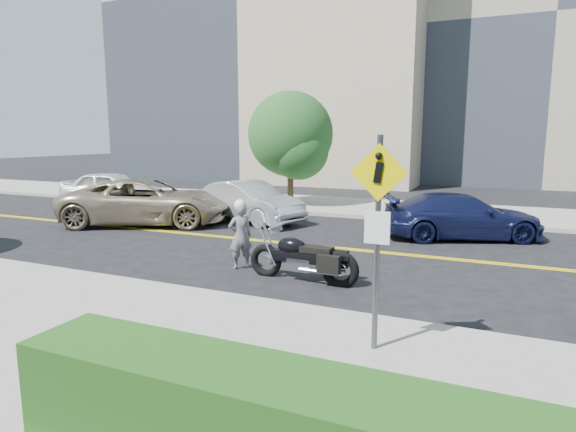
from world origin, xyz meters
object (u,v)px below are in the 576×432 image
(pedestrian_sign, at_px, (378,223))
(motorcycle, at_px, (303,247))
(parked_car_silver, at_px, (248,202))
(motorcyclist, at_px, (240,234))
(suv, at_px, (147,202))
(parked_car_white, at_px, (112,189))
(parked_car_blue, at_px, (462,216))

(pedestrian_sign, bearing_deg, motorcycle, 127.23)
(pedestrian_sign, xyz_separation_m, parked_car_silver, (-6.94, 9.11, -1.22))
(motorcyclist, height_order, suv, motorcyclist)
(motorcycle, height_order, parked_car_white, parked_car_white)
(parked_car_white, bearing_deg, parked_car_silver, -110.32)
(suv, xyz_separation_m, parked_car_silver, (3.08, 1.94, -0.07))
(parked_car_white, xyz_separation_m, parked_car_silver, (7.63, -1.15, -0.04))
(motorcycle, bearing_deg, parked_car_blue, 66.70)
(pedestrian_sign, height_order, parked_car_silver, pedestrian_sign)
(pedestrian_sign, distance_m, suv, 12.38)
(motorcyclist, xyz_separation_m, suv, (-5.96, 3.78, -0.02))
(parked_car_blue, bearing_deg, motorcyclist, 119.26)
(pedestrian_sign, relative_size, parked_car_silver, 0.66)
(motorcyclist, xyz_separation_m, parked_car_blue, (4.55, 5.75, -0.13))
(motorcycle, distance_m, parked_car_silver, 7.61)
(pedestrian_sign, bearing_deg, parked_car_silver, 127.30)
(motorcyclist, relative_size, motorcycle, 0.68)
(motorcycle, xyz_separation_m, parked_car_blue, (2.82, 6.07, -0.05))
(pedestrian_sign, bearing_deg, suv, 144.41)
(motorcycle, bearing_deg, motorcyclist, 170.85)
(pedestrian_sign, bearing_deg, motorcyclist, 140.15)
(pedestrian_sign, bearing_deg, parked_car_white, 144.83)
(motorcycle, height_order, parked_car_silver, motorcycle)
(motorcycle, bearing_deg, pedestrian_sign, -51.18)
(suv, xyz_separation_m, parked_car_white, (-4.55, 3.09, -0.03))
(suv, xyz_separation_m, parked_car_blue, (10.51, 1.96, -0.12))
(pedestrian_sign, height_order, suv, pedestrian_sign)
(parked_car_silver, bearing_deg, motorcyclist, -133.86)
(pedestrian_sign, bearing_deg, parked_car_blue, 86.93)
(motorcyclist, bearing_deg, parked_car_white, -77.96)
(motorcyclist, height_order, parked_car_silver, motorcyclist)
(suv, distance_m, parked_car_blue, 10.70)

